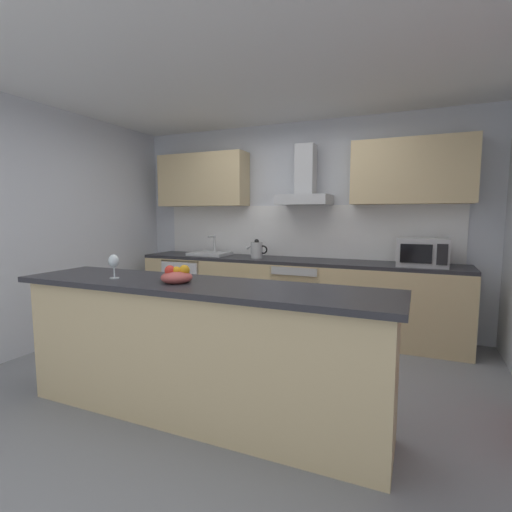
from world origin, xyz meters
TOP-DOWN VIEW (x-y plane):
  - ground at (0.00, 0.00)m, footprint 5.51×4.58m
  - ceiling at (0.00, 0.00)m, footprint 5.51×4.58m
  - wall_back at (0.00, 1.85)m, footprint 5.51×0.12m
  - wall_left at (-2.32, 0.00)m, footprint 0.12×4.58m
  - backsplash_tile at (0.00, 1.78)m, footprint 3.83×0.02m
  - counter_back at (0.00, 1.47)m, footprint 3.97×0.60m
  - counter_island at (0.02, -0.71)m, footprint 2.76×0.64m
  - upper_cabinets at (-0.00, 1.62)m, footprint 3.92×0.32m
  - oven at (0.14, 1.44)m, footprint 0.60×0.62m
  - refrigerator at (-1.42, 1.44)m, footprint 0.58×0.60m
  - microwave at (1.47, 1.42)m, footprint 0.50×0.38m
  - sink at (-1.13, 1.46)m, footprint 0.50×0.40m
  - kettle at (-0.43, 1.41)m, footprint 0.29×0.15m
  - range_hood at (0.14, 1.57)m, footprint 0.62×0.45m
  - wine_glass at (-0.63, -0.79)m, footprint 0.08×0.08m
  - fruit_bowl at (-0.11, -0.74)m, footprint 0.22×0.22m

SIDE VIEW (x-z plane):
  - ground at x=0.00m, z-range -0.02..0.00m
  - refrigerator at x=-1.42m, z-range 0.00..0.85m
  - counter_back at x=0.00m, z-range 0.00..0.90m
  - oven at x=0.14m, z-range 0.06..0.86m
  - counter_island at x=0.02m, z-range 0.01..0.98m
  - sink at x=-1.13m, z-range 0.80..1.06m
  - kettle at x=-0.43m, z-range 0.89..1.13m
  - fruit_bowl at x=-0.11m, z-range 0.95..1.08m
  - microwave at x=1.47m, z-range 0.90..1.20m
  - wine_glass at x=-0.63m, z-range 1.01..1.19m
  - backsplash_tile at x=0.00m, z-range 0.90..1.56m
  - wall_back at x=0.00m, z-range 0.00..2.60m
  - wall_left at x=-2.32m, z-range 0.00..2.60m
  - range_hood at x=0.14m, z-range 1.43..2.15m
  - upper_cabinets at x=0.00m, z-range 1.56..2.26m
  - ceiling at x=0.00m, z-range 2.60..2.62m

